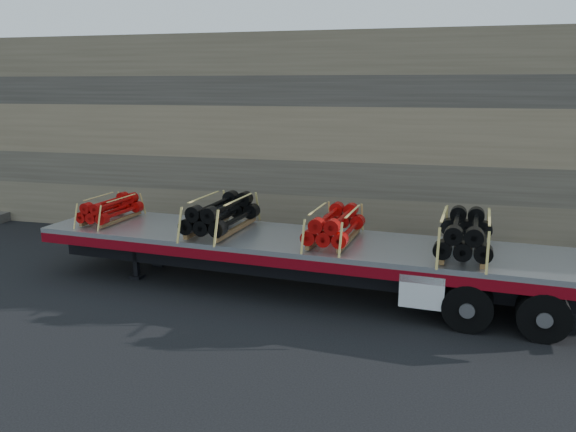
% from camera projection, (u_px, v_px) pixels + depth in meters
% --- Properties ---
extents(ground, '(120.00, 120.00, 0.00)m').
position_uv_depth(ground, '(275.00, 292.00, 14.71)').
color(ground, black).
rests_on(ground, ground).
extents(rock_wall, '(44.00, 3.00, 7.00)m').
position_uv_depth(rock_wall, '(324.00, 136.00, 20.04)').
color(rock_wall, '#7A6B54').
rests_on(rock_wall, ground).
extents(trailer, '(14.40, 3.90, 1.42)m').
position_uv_depth(trailer, '(299.00, 264.00, 14.69)').
color(trailer, '#B9BBC1').
rests_on(trailer, ground).
extents(bundle_front, '(1.11, 1.98, 0.68)m').
position_uv_depth(bundle_front, '(111.00, 210.00, 16.30)').
color(bundle_front, '#AF0A09').
rests_on(bundle_front, trailer).
extents(bundle_midfront, '(1.44, 2.58, 0.88)m').
position_uv_depth(bundle_midfront, '(221.00, 215.00, 15.14)').
color(bundle_midfront, black).
rests_on(bundle_midfront, trailer).
extents(bundle_midrear, '(1.29, 2.30, 0.79)m').
position_uv_depth(bundle_midrear, '(335.00, 226.00, 14.14)').
color(bundle_midrear, '#AF0A09').
rests_on(bundle_midrear, trailer).
extents(bundle_rear, '(1.43, 2.56, 0.88)m').
position_uv_depth(bundle_rear, '(465.00, 235.00, 13.13)').
color(bundle_rear, black).
rests_on(bundle_rear, trailer).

